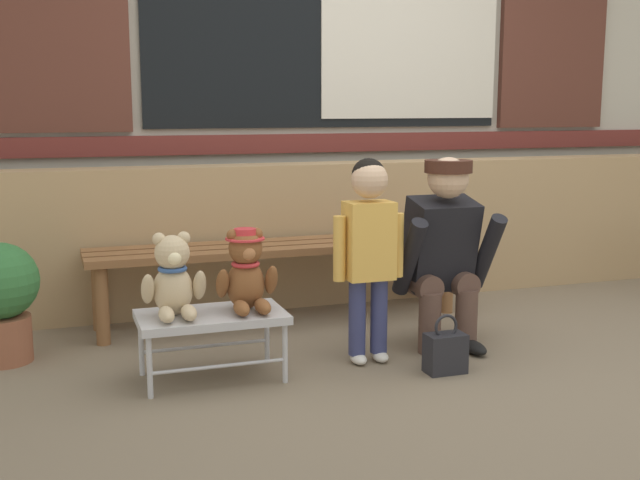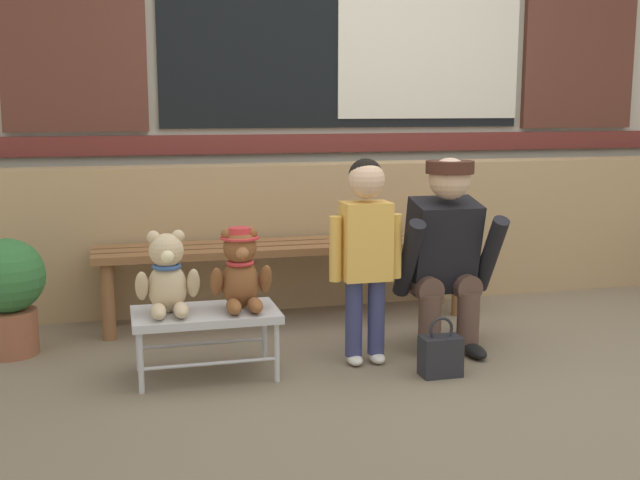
{
  "view_description": "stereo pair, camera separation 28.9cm",
  "coord_description": "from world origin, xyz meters",
  "px_view_note": "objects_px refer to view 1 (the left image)",
  "views": [
    {
      "loc": [
        -1.76,
        -3.09,
        1.2
      ],
      "look_at": [
        -0.53,
        0.49,
        0.55
      ],
      "focal_mm": 44.54,
      "sensor_mm": 36.0,
      "label": 1
    },
    {
      "loc": [
        -1.48,
        -3.17,
        1.2
      ],
      "look_at": [
        -0.53,
        0.49,
        0.55
      ],
      "focal_mm": 44.54,
      "sensor_mm": 36.0,
      "label": 2
    }
  ],
  "objects_px": {
    "teddy_bear_with_hat": "(246,272)",
    "handbag_on_ground": "(445,352)",
    "potted_plant": "(0,295)",
    "small_display_bench": "(211,320)",
    "child_standing": "(369,238)",
    "wooden_bench_long": "(280,255)",
    "adult_crouching": "(444,252)",
    "teddy_bear_plain": "(173,279)"
  },
  "relations": [
    {
      "from": "teddy_bear_with_hat",
      "to": "handbag_on_ground",
      "type": "bearing_deg",
      "value": -17.11
    },
    {
      "from": "potted_plant",
      "to": "small_display_bench",
      "type": "bearing_deg",
      "value": -31.91
    },
    {
      "from": "child_standing",
      "to": "small_display_bench",
      "type": "bearing_deg",
      "value": -179.95
    },
    {
      "from": "teddy_bear_with_hat",
      "to": "handbag_on_ground",
      "type": "height_order",
      "value": "teddy_bear_with_hat"
    },
    {
      "from": "wooden_bench_long",
      "to": "teddy_bear_with_hat",
      "type": "bearing_deg",
      "value": -115.37
    },
    {
      "from": "wooden_bench_long",
      "to": "adult_crouching",
      "type": "height_order",
      "value": "adult_crouching"
    },
    {
      "from": "wooden_bench_long",
      "to": "child_standing",
      "type": "distance_m",
      "value": 0.87
    },
    {
      "from": "wooden_bench_long",
      "to": "handbag_on_ground",
      "type": "height_order",
      "value": "wooden_bench_long"
    },
    {
      "from": "small_display_bench",
      "to": "adult_crouching",
      "type": "height_order",
      "value": "adult_crouching"
    },
    {
      "from": "adult_crouching",
      "to": "teddy_bear_plain",
      "type": "bearing_deg",
      "value": -175.41
    },
    {
      "from": "small_display_bench",
      "to": "child_standing",
      "type": "bearing_deg",
      "value": 0.05
    },
    {
      "from": "handbag_on_ground",
      "to": "potted_plant",
      "type": "relative_size",
      "value": 0.48
    },
    {
      "from": "child_standing",
      "to": "wooden_bench_long",
      "type": "bearing_deg",
      "value": 103.1
    },
    {
      "from": "wooden_bench_long",
      "to": "potted_plant",
      "type": "height_order",
      "value": "potted_plant"
    },
    {
      "from": "adult_crouching",
      "to": "teddy_bear_with_hat",
      "type": "bearing_deg",
      "value": -174.02
    },
    {
      "from": "small_display_bench",
      "to": "teddy_bear_plain",
      "type": "bearing_deg",
      "value": 179.49
    },
    {
      "from": "small_display_bench",
      "to": "handbag_on_ground",
      "type": "relative_size",
      "value": 2.35
    },
    {
      "from": "small_display_bench",
      "to": "adult_crouching",
      "type": "bearing_deg",
      "value": 5.28
    },
    {
      "from": "teddy_bear_with_hat",
      "to": "adult_crouching",
      "type": "relative_size",
      "value": 0.38
    },
    {
      "from": "wooden_bench_long",
      "to": "potted_plant",
      "type": "xyz_separation_m",
      "value": [
        -1.43,
        -0.27,
        -0.05
      ]
    },
    {
      "from": "small_display_bench",
      "to": "potted_plant",
      "type": "bearing_deg",
      "value": 148.09
    },
    {
      "from": "teddy_bear_plain",
      "to": "teddy_bear_with_hat",
      "type": "distance_m",
      "value": 0.32
    },
    {
      "from": "potted_plant",
      "to": "teddy_bear_with_hat",
      "type": "bearing_deg",
      "value": -27.7
    },
    {
      "from": "wooden_bench_long",
      "to": "teddy_bear_with_hat",
      "type": "distance_m",
      "value": 0.91
    },
    {
      "from": "wooden_bench_long",
      "to": "child_standing",
      "type": "height_order",
      "value": "child_standing"
    },
    {
      "from": "adult_crouching",
      "to": "potted_plant",
      "type": "bearing_deg",
      "value": 168.0
    },
    {
      "from": "teddy_bear_plain",
      "to": "handbag_on_ground",
      "type": "height_order",
      "value": "teddy_bear_plain"
    },
    {
      "from": "child_standing",
      "to": "adult_crouching",
      "type": "bearing_deg",
      "value": 13.74
    },
    {
      "from": "teddy_bear_plain",
      "to": "handbag_on_ground",
      "type": "relative_size",
      "value": 1.34
    },
    {
      "from": "child_standing",
      "to": "adult_crouching",
      "type": "height_order",
      "value": "child_standing"
    },
    {
      "from": "small_display_bench",
      "to": "handbag_on_ground",
      "type": "distance_m",
      "value": 1.06
    },
    {
      "from": "adult_crouching",
      "to": "handbag_on_ground",
      "type": "relative_size",
      "value": 3.49
    },
    {
      "from": "teddy_bear_with_hat",
      "to": "teddy_bear_plain",
      "type": "bearing_deg",
      "value": -179.87
    },
    {
      "from": "teddy_bear_with_hat",
      "to": "adult_crouching",
      "type": "bearing_deg",
      "value": 5.98
    },
    {
      "from": "teddy_bear_with_hat",
      "to": "adult_crouching",
      "type": "distance_m",
      "value": 1.03
    },
    {
      "from": "handbag_on_ground",
      "to": "potted_plant",
      "type": "xyz_separation_m",
      "value": [
        -1.89,
        0.81,
        0.23
      ]
    },
    {
      "from": "wooden_bench_long",
      "to": "handbag_on_ground",
      "type": "distance_m",
      "value": 1.21
    },
    {
      "from": "wooden_bench_long",
      "to": "teddy_bear_with_hat",
      "type": "xyz_separation_m",
      "value": [
        -0.39,
        -0.82,
        0.1
      ]
    },
    {
      "from": "wooden_bench_long",
      "to": "teddy_bear_with_hat",
      "type": "relative_size",
      "value": 5.78
    },
    {
      "from": "small_display_bench",
      "to": "potted_plant",
      "type": "xyz_separation_m",
      "value": [
        -0.88,
        0.55,
        0.06
      ]
    },
    {
      "from": "teddy_bear_with_hat",
      "to": "child_standing",
      "type": "relative_size",
      "value": 0.38
    },
    {
      "from": "teddy_bear_with_hat",
      "to": "potted_plant",
      "type": "height_order",
      "value": "teddy_bear_with_hat"
    }
  ]
}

